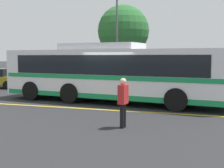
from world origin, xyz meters
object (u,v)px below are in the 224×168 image
at_px(pedestrian_0, 123,100).
at_px(street_lamp, 117,13).
at_px(transit_bus, 112,72).
at_px(parked_car_1, 61,80).
at_px(parked_car_2, 159,83).
at_px(tree_1, 123,31).

bearing_deg(pedestrian_0, street_lamp, -156.33).
height_order(transit_bus, parked_car_1, transit_bus).
bearing_deg(parked_car_1, pedestrian_0, 40.50).
distance_m(transit_bus, parked_car_2, 4.40).
bearing_deg(parked_car_1, tree_1, 155.32).
xyz_separation_m(parked_car_2, street_lamp, (-3.50, 2.63, 4.71)).
bearing_deg(parked_car_1, street_lamp, 131.42).
bearing_deg(street_lamp, pedestrian_0, -71.54).
distance_m(parked_car_1, parked_car_2, 6.67).
bearing_deg(parked_car_1, transit_bus, 53.61).
xyz_separation_m(transit_bus, parked_car_1, (-4.99, 4.13, -0.78)).
relative_size(transit_bus, parked_car_2, 2.54).
height_order(transit_bus, street_lamp, street_lamp).
bearing_deg(pedestrian_0, parked_car_2, -171.98).
bearing_deg(transit_bus, tree_1, -159.49).
bearing_deg(street_lamp, parked_car_2, -36.92).
relative_size(street_lamp, tree_1, 1.13).
xyz_separation_m(parked_car_2, tree_1, (-3.86, 5.46, 3.65)).
bearing_deg(street_lamp, parked_car_1, -141.82).
bearing_deg(tree_1, parked_car_1, -117.91).
relative_size(parked_car_1, pedestrian_0, 2.98).
relative_size(parked_car_2, pedestrian_0, 2.93).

